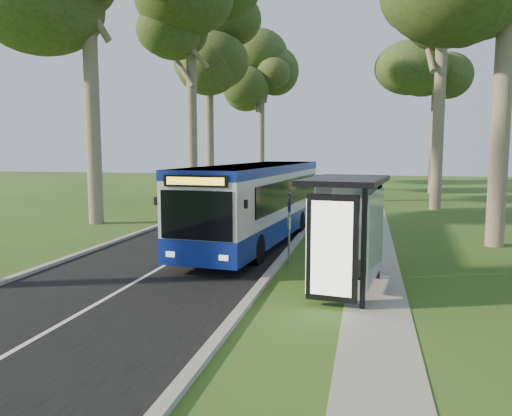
# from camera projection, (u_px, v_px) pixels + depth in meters

# --- Properties ---
(ground) EXTENTS (120.00, 120.00, 0.00)m
(ground) POSITION_uv_depth(u_px,v_px,m) (272.00, 273.00, 14.92)
(ground) COLOR #2F4C17
(ground) RESTS_ON ground
(road) EXTENTS (7.00, 100.00, 0.02)m
(road) POSITION_uv_depth(u_px,v_px,m) (242.00, 222.00, 25.37)
(road) COLOR black
(road) RESTS_ON ground
(kerb_east) EXTENTS (0.25, 100.00, 0.12)m
(kerb_east) POSITION_uv_depth(u_px,v_px,m) (310.00, 223.00, 24.60)
(kerb_east) COLOR #9E9B93
(kerb_east) RESTS_ON ground
(kerb_west) EXTENTS (0.25, 100.00, 0.12)m
(kerb_west) POSITION_uv_depth(u_px,v_px,m) (177.00, 219.00, 26.13)
(kerb_west) COLOR #9E9B93
(kerb_west) RESTS_ON ground
(centre_line) EXTENTS (0.12, 100.00, 0.00)m
(centre_line) POSITION_uv_depth(u_px,v_px,m) (242.00, 222.00, 25.37)
(centre_line) COLOR white
(centre_line) RESTS_ON road
(footpath) EXTENTS (1.50, 100.00, 0.02)m
(footpath) POSITION_uv_depth(u_px,v_px,m) (373.00, 226.00, 23.95)
(footpath) COLOR gray
(footpath) RESTS_ON ground
(bus) EXTENTS (3.39, 11.82, 3.09)m
(bus) POSITION_uv_depth(u_px,v_px,m) (257.00, 203.00, 19.49)
(bus) COLOR silver
(bus) RESTS_ON ground
(bus_stop_sign) EXTENTS (0.15, 0.32, 2.32)m
(bus_stop_sign) POSITION_uv_depth(u_px,v_px,m) (289.00, 219.00, 15.92)
(bus_stop_sign) COLOR gray
(bus_stop_sign) RESTS_ON ground
(bus_shelter) EXTENTS (2.31, 3.66, 2.95)m
(bus_shelter) POSITION_uv_depth(u_px,v_px,m) (351.00, 213.00, 12.36)
(bus_shelter) COLOR black
(bus_shelter) RESTS_ON ground
(litter_bin) EXTENTS (0.52, 0.52, 0.91)m
(litter_bin) POSITION_uv_depth(u_px,v_px,m) (325.00, 225.00, 21.42)
(litter_bin) COLOR black
(litter_bin) RESTS_ON ground
(car_white) EXTENTS (3.04, 5.28, 1.69)m
(car_white) POSITION_uv_depth(u_px,v_px,m) (218.00, 186.00, 39.52)
(car_white) COLOR white
(car_white) RESTS_ON ground
(car_silver) EXTENTS (2.99, 4.55, 1.42)m
(car_silver) POSITION_uv_depth(u_px,v_px,m) (249.00, 180.00, 48.48)
(car_silver) COLOR #96989D
(car_silver) RESTS_ON ground
(tree_west_c) EXTENTS (5.20, 5.20, 15.09)m
(tree_west_c) POSITION_uv_depth(u_px,v_px,m) (191.00, 36.00, 33.03)
(tree_west_c) COLOR #7A6B56
(tree_west_c) RESTS_ON ground
(tree_west_d) EXTENTS (5.20, 5.20, 17.17)m
(tree_west_d) POSITION_uv_depth(u_px,v_px,m) (209.00, 45.00, 42.98)
(tree_west_d) COLOR #7A6B56
(tree_west_d) RESTS_ON ground
(tree_west_e) EXTENTS (5.20, 5.20, 14.65)m
(tree_west_e) POSITION_uv_depth(u_px,v_px,m) (261.00, 81.00, 52.34)
(tree_west_e) COLOR #7A6B56
(tree_west_e) RESTS_ON ground
(tree_east_c) EXTENTS (5.20, 5.20, 15.69)m
(tree_east_c) POSITION_uv_depth(u_px,v_px,m) (443.00, 15.00, 29.52)
(tree_east_c) COLOR #7A6B56
(tree_east_c) RESTS_ON ground
(tree_east_d) EXTENTS (5.20, 5.20, 14.76)m
(tree_east_d) POSITION_uv_depth(u_px,v_px,m) (437.00, 61.00, 40.97)
(tree_east_d) COLOR #7A6B56
(tree_east_d) RESTS_ON ground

